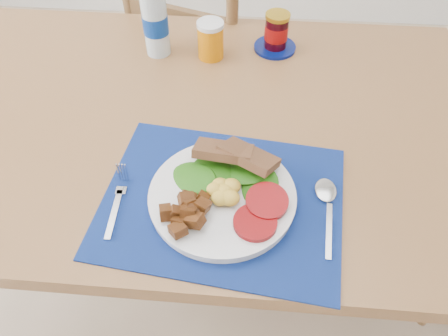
% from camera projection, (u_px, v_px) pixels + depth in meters
% --- Properties ---
extents(ground, '(4.00, 4.00, 0.00)m').
position_uv_depth(ground, '(197.00, 322.00, 1.47)').
color(ground, gray).
rests_on(ground, ground).
extents(table, '(1.40, 0.90, 0.75)m').
position_uv_depth(table, '(195.00, 140.00, 1.10)').
color(table, brown).
rests_on(table, ground).
extents(chair_far, '(0.54, 0.52, 1.15)m').
position_uv_depth(chair_far, '(197.00, 38.00, 1.56)').
color(chair_far, '#513A1D').
rests_on(chair_far, ground).
extents(placemat, '(0.51, 0.42, 0.00)m').
position_uv_depth(placemat, '(222.00, 200.00, 0.87)').
color(placemat, black).
rests_on(placemat, table).
extents(breakfast_plate, '(0.29, 0.29, 0.07)m').
position_uv_depth(breakfast_plate, '(219.00, 195.00, 0.85)').
color(breakfast_plate, silver).
rests_on(breakfast_plate, placemat).
extents(fork, '(0.02, 0.16, 0.00)m').
position_uv_depth(fork, '(119.00, 199.00, 0.86)').
color(fork, '#B2B5BA').
rests_on(fork, placemat).
extents(spoon, '(0.04, 0.19, 0.01)m').
position_uv_depth(spoon, '(326.00, 202.00, 0.86)').
color(spoon, '#B2B5BA').
rests_on(spoon, placemat).
extents(water_bottle, '(0.07, 0.07, 0.23)m').
position_uv_depth(water_bottle, '(155.00, 19.00, 1.14)').
color(water_bottle, '#ADBFCC').
rests_on(water_bottle, table).
extents(juice_glass, '(0.07, 0.07, 0.10)m').
position_uv_depth(juice_glass, '(211.00, 41.00, 1.16)').
color(juice_glass, '#CC6F05').
rests_on(juice_glass, table).
extents(jam_on_saucer, '(0.12, 0.12, 0.10)m').
position_uv_depth(jam_on_saucer, '(276.00, 34.00, 1.19)').
color(jam_on_saucer, '#051155').
rests_on(jam_on_saucer, table).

